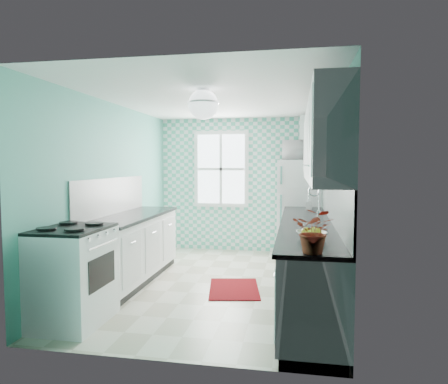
% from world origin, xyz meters
% --- Properties ---
extents(floor, '(3.00, 4.40, 0.02)m').
position_xyz_m(floor, '(0.00, 0.00, -0.01)').
color(floor, silver).
rests_on(floor, ground).
extents(ceiling, '(3.00, 4.40, 0.02)m').
position_xyz_m(ceiling, '(0.00, 0.00, 2.51)').
color(ceiling, white).
rests_on(ceiling, wall_back).
extents(wall_back, '(3.00, 0.02, 2.50)m').
position_xyz_m(wall_back, '(0.00, 2.21, 1.25)').
color(wall_back, '#54AE9B').
rests_on(wall_back, floor).
extents(wall_front, '(3.00, 0.02, 2.50)m').
position_xyz_m(wall_front, '(0.00, -2.21, 1.25)').
color(wall_front, '#54AE9B').
rests_on(wall_front, floor).
extents(wall_left, '(0.02, 4.40, 2.50)m').
position_xyz_m(wall_left, '(-1.51, 0.00, 1.25)').
color(wall_left, '#54AE9B').
rests_on(wall_left, floor).
extents(wall_right, '(0.02, 4.40, 2.50)m').
position_xyz_m(wall_right, '(1.51, 0.00, 1.25)').
color(wall_right, '#54AE9B').
rests_on(wall_right, floor).
extents(accent_wall, '(3.00, 0.01, 2.50)m').
position_xyz_m(accent_wall, '(0.00, 2.19, 1.25)').
color(accent_wall, '#4EBC9E').
rests_on(accent_wall, wall_back).
extents(window, '(1.04, 0.05, 1.44)m').
position_xyz_m(window, '(-0.35, 2.16, 1.55)').
color(window, white).
rests_on(window, wall_back).
extents(backsplash_right, '(0.02, 3.60, 0.51)m').
position_xyz_m(backsplash_right, '(1.49, -0.40, 1.20)').
color(backsplash_right, white).
rests_on(backsplash_right, wall_right).
extents(backsplash_left, '(0.02, 2.15, 0.51)m').
position_xyz_m(backsplash_left, '(-1.49, -0.07, 1.20)').
color(backsplash_left, white).
rests_on(backsplash_left, wall_left).
extents(upper_cabinets_right, '(0.33, 3.20, 0.90)m').
position_xyz_m(upper_cabinets_right, '(1.33, -0.60, 1.90)').
color(upper_cabinets_right, white).
rests_on(upper_cabinets_right, wall_right).
extents(upper_cabinet_fridge, '(0.40, 0.74, 0.40)m').
position_xyz_m(upper_cabinet_fridge, '(1.30, 1.83, 2.25)').
color(upper_cabinet_fridge, white).
rests_on(upper_cabinet_fridge, wall_right).
extents(ceiling_light, '(0.34, 0.34, 0.35)m').
position_xyz_m(ceiling_light, '(0.00, -0.80, 2.32)').
color(ceiling_light, silver).
rests_on(ceiling_light, ceiling).
extents(base_cabinets_right, '(0.60, 3.60, 0.90)m').
position_xyz_m(base_cabinets_right, '(1.20, -0.40, 0.45)').
color(base_cabinets_right, white).
rests_on(base_cabinets_right, floor).
extents(countertop_right, '(0.63, 3.60, 0.04)m').
position_xyz_m(countertop_right, '(1.19, -0.40, 0.92)').
color(countertop_right, black).
rests_on(countertop_right, base_cabinets_right).
extents(base_cabinets_left, '(0.60, 2.15, 0.90)m').
position_xyz_m(base_cabinets_left, '(-1.20, -0.07, 0.45)').
color(base_cabinets_left, white).
rests_on(base_cabinets_left, floor).
extents(countertop_left, '(0.63, 2.15, 0.04)m').
position_xyz_m(countertop_left, '(-1.19, -0.07, 0.92)').
color(countertop_left, black).
rests_on(countertop_left, base_cabinets_left).
extents(fridge, '(0.75, 0.74, 1.71)m').
position_xyz_m(fridge, '(1.11, 1.81, 0.86)').
color(fridge, silver).
rests_on(fridge, floor).
extents(stove, '(0.65, 0.82, 0.98)m').
position_xyz_m(stove, '(-1.20, -1.59, 0.51)').
color(stove, white).
rests_on(stove, floor).
extents(sink, '(0.48, 0.40, 0.53)m').
position_xyz_m(sink, '(1.20, 0.46, 0.93)').
color(sink, silver).
rests_on(sink, countertop_right).
extents(rug, '(0.78, 1.00, 0.01)m').
position_xyz_m(rug, '(0.26, -0.20, 0.01)').
color(rug, maroon).
rests_on(rug, floor).
extents(dish_towel, '(0.02, 0.22, 0.34)m').
position_xyz_m(dish_towel, '(0.89, 0.17, 0.48)').
color(dish_towel, '#66AB98').
rests_on(dish_towel, base_cabinets_right).
extents(fruit_bowl, '(0.34, 0.34, 0.07)m').
position_xyz_m(fruit_bowl, '(1.20, -1.46, 0.98)').
color(fruit_bowl, silver).
rests_on(fruit_bowl, countertop_right).
extents(potted_plant, '(0.40, 0.37, 0.36)m').
position_xyz_m(potted_plant, '(1.20, -2.11, 1.12)').
color(potted_plant, '#C12443').
rests_on(potted_plant, countertop_right).
extents(soap_bottle, '(0.10, 0.10, 0.20)m').
position_xyz_m(soap_bottle, '(1.25, 0.92, 1.04)').
color(soap_bottle, '#9CAAAE').
rests_on(soap_bottle, countertop_right).
extents(microwave, '(0.63, 0.45, 0.34)m').
position_xyz_m(microwave, '(1.11, 1.81, 1.88)').
color(microwave, white).
rests_on(microwave, fridge).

